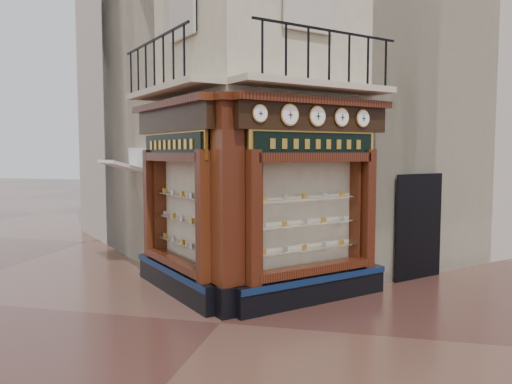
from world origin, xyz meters
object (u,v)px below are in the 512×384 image
(clock_a, at_px, (260,113))
(clock_b, at_px, (290,115))
(clock_d, at_px, (341,117))
(signboard_right, at_px, (316,144))
(awning, at_px, (124,268))
(clock_c, at_px, (317,116))
(clock_e, at_px, (363,118))
(signboard_left, at_px, (173,145))
(corner_pilaster, at_px, (228,208))

(clock_a, distance_m, clock_b, 0.64)
(clock_d, relative_size, signboard_right, 0.17)
(clock_a, distance_m, awning, 6.29)
(clock_c, height_order, clock_e, clock_c)
(clock_c, bearing_deg, clock_e, -0.00)
(clock_a, relative_size, awning, 0.22)
(clock_a, xyz_separation_m, clock_d, (1.33, 1.33, -0.00))
(clock_c, distance_m, clock_e, 1.16)
(awning, bearing_deg, clock_c, -156.60)
(clock_b, bearing_deg, signboard_left, 122.09)
(clock_b, bearing_deg, signboard_right, 8.96)
(corner_pilaster, relative_size, awning, 2.80)
(clock_a, xyz_separation_m, signboard_right, (0.87, 1.03, -0.52))
(corner_pilaster, distance_m, signboard_left, 2.12)
(clock_a, bearing_deg, clock_e, 0.00)
(clock_a, relative_size, clock_b, 0.79)
(corner_pilaster, relative_size, clock_d, 11.01)
(clock_b, bearing_deg, awning, 107.03)
(corner_pilaster, bearing_deg, awning, 96.16)
(clock_d, height_order, clock_e, clock_d)
(signboard_left, bearing_deg, awning, 3.65)
(clock_a, xyz_separation_m, signboard_left, (-2.05, 1.03, -0.52))
(clock_e, distance_m, awning, 7.06)
(corner_pilaster, height_order, clock_b, corner_pilaster)
(signboard_right, bearing_deg, clock_e, -5.76)
(signboard_left, bearing_deg, clock_a, -161.52)
(clock_c, height_order, signboard_left, clock_c)
(clock_a, distance_m, signboard_right, 1.44)
(corner_pilaster, relative_size, clock_c, 10.32)
(clock_b, xyz_separation_m, awning, (-4.67, 2.48, -3.62))
(clock_c, distance_m, signboard_right, 0.54)
(clock_c, height_order, awning, clock_c)
(signboard_left, bearing_deg, clock_e, -124.54)
(signboard_left, distance_m, signboard_right, 2.92)
(corner_pilaster, bearing_deg, signboard_left, 100.25)
(corner_pilaster, xyz_separation_m, clock_b, (1.04, 0.44, 1.67))
(corner_pilaster, relative_size, signboard_right, 1.83)
(signboard_right, bearing_deg, clock_d, -11.61)
(awning, xyz_separation_m, signboard_left, (2.17, -1.91, 3.10))
(clock_b, height_order, clock_c, clock_b)
(clock_c, bearing_deg, signboard_left, 132.63)
(clock_e, xyz_separation_m, signboard_right, (-0.85, -0.70, -0.52))
(clock_a, bearing_deg, signboard_left, 108.48)
(clock_c, bearing_deg, clock_d, 0.00)
(corner_pilaster, xyz_separation_m, clock_d, (1.92, 1.32, 1.67))
(clock_b, distance_m, signboard_right, 0.88)
(clock_d, distance_m, signboard_right, 0.76)
(clock_e, bearing_deg, clock_c, 180.00)
(clock_c, relative_size, signboard_left, 0.18)
(corner_pilaster, xyz_separation_m, awning, (-3.63, 2.92, -1.95))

